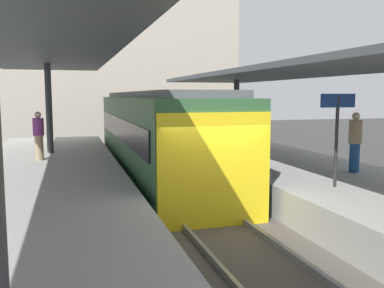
{
  "coord_description": "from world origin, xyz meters",
  "views": [
    {
      "loc": [
        -3.1,
        -8.99,
        3.17
      ],
      "look_at": [
        0.91,
        4.62,
        1.52
      ],
      "focal_mm": 39.21,
      "sensor_mm": 36.0,
      "label": 1
    }
  ],
  "objects": [
    {
      "name": "ground_plane",
      "position": [
        0.0,
        0.0,
        0.0
      ],
      "size": [
        80.0,
        80.0,
        0.0
      ],
      "primitive_type": "plane",
      "color": "#383835"
    },
    {
      "name": "platform_left",
      "position": [
        -3.8,
        0.0,
        0.5
      ],
      "size": [
        4.4,
        28.0,
        1.0
      ],
      "primitive_type": "cube",
      "color": "#9E9E99",
      "rests_on": "ground_plane"
    },
    {
      "name": "platform_right",
      "position": [
        3.8,
        0.0,
        0.5
      ],
      "size": [
        4.4,
        28.0,
        1.0
      ],
      "primitive_type": "cube",
      "color": "#9E9E99",
      "rests_on": "ground_plane"
    },
    {
      "name": "track_ballast",
      "position": [
        0.0,
        0.0,
        0.1
      ],
      "size": [
        3.2,
        28.0,
        0.2
      ],
      "primitive_type": "cube",
      "color": "#4C4742",
      "rests_on": "ground_plane"
    },
    {
      "name": "rail_near_side",
      "position": [
        -0.72,
        0.0,
        0.27
      ],
      "size": [
        0.08,
        28.0,
        0.14
      ],
      "primitive_type": "cube",
      "color": "slate",
      "rests_on": "track_ballast"
    },
    {
      "name": "rail_far_side",
      "position": [
        0.72,
        0.0,
        0.27
      ],
      "size": [
        0.08,
        28.0,
        0.14
      ],
      "primitive_type": "cube",
      "color": "slate",
      "rests_on": "track_ballast"
    },
    {
      "name": "commuter_train",
      "position": [
        0.0,
        6.37,
        1.73
      ],
      "size": [
        2.78,
        13.43,
        3.1
      ],
      "color": "#2D5633",
      "rests_on": "track_ballast"
    },
    {
      "name": "canopy_left",
      "position": [
        -3.8,
        1.4,
        4.39
      ],
      "size": [
        4.18,
        21.0,
        3.51
      ],
      "color": "#333335",
      "rests_on": "platform_left"
    },
    {
      "name": "canopy_right",
      "position": [
        3.8,
        1.4,
        3.88
      ],
      "size": [
        4.18,
        21.0,
        2.99
      ],
      "color": "#333335",
      "rests_on": "platform_right"
    },
    {
      "name": "platform_sign",
      "position": [
        2.96,
        -0.52,
        2.62
      ],
      "size": [
        0.9,
        0.08,
        2.21
      ],
      "color": "#262628",
      "rests_on": "platform_right"
    },
    {
      "name": "passenger_near_bench",
      "position": [
        -4.09,
        5.88,
        1.85
      ],
      "size": [
        0.36,
        0.36,
        1.64
      ],
      "color": "#998460",
      "rests_on": "platform_left"
    },
    {
      "name": "passenger_mid_platform",
      "position": [
        4.65,
        0.99,
        1.88
      ],
      "size": [
        0.36,
        0.36,
        1.7
      ],
      "color": "navy",
      "rests_on": "platform_right"
    },
    {
      "name": "station_building_backdrop",
      "position": [
        -1.25,
        20.0,
        5.5
      ],
      "size": [
        18.0,
        6.0,
        11.0
      ],
      "primitive_type": "cube",
      "color": "#A89E8E",
      "rests_on": "ground_plane"
    }
  ]
}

